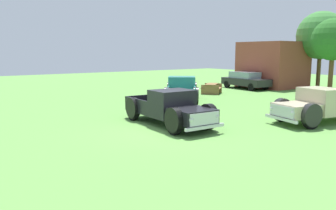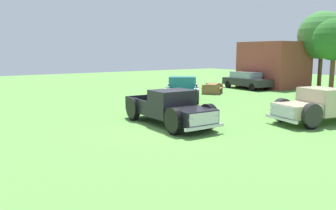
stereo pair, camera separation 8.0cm
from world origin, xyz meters
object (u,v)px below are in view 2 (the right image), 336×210
at_px(pickup_truck_foreground, 173,109).
at_px(sedan_distant_a, 246,80).
at_px(pickup_truck_behind_right, 319,106).
at_px(oak_tree_west, 322,35).
at_px(pickup_truck_behind_left, 182,89).
at_px(picnic_table, 212,87).
at_px(oak_tree_east, 334,40).

distance_m(pickup_truck_foreground, sedan_distant_a, 17.06).
distance_m(pickup_truck_behind_right, sedan_distant_a, 14.90).
xyz_separation_m(pickup_truck_foreground, pickup_truck_behind_right, (3.45, 5.99, 0.00)).
xyz_separation_m(pickup_truck_behind_right, oak_tree_west, (-8.65, 14.80, 4.00)).
distance_m(pickup_truck_behind_left, picnic_table, 4.76).
xyz_separation_m(oak_tree_east, oak_tree_west, (-3.02, 3.45, 0.54)).
xyz_separation_m(sedan_distant_a, oak_tree_east, (6.44, 2.62, 3.43)).
relative_size(pickup_truck_foreground, oak_tree_east, 0.91).
bearing_deg(pickup_truck_behind_left, oak_tree_east, 71.62).
bearing_deg(oak_tree_east, pickup_truck_behind_left, -108.38).
bearing_deg(oak_tree_east, sedan_distant_a, -157.88).
bearing_deg(picnic_table, pickup_truck_behind_left, -68.86).
distance_m(pickup_truck_behind_right, picnic_table, 11.95).
height_order(pickup_truck_behind_left, picnic_table, pickup_truck_behind_left).
relative_size(sedan_distant_a, picnic_table, 2.02).
distance_m(picnic_table, oak_tree_east, 10.12).
relative_size(pickup_truck_behind_left, sedan_distant_a, 1.14).
xyz_separation_m(pickup_truck_foreground, oak_tree_west, (-5.20, 20.79, 4.00)).
height_order(pickup_truck_behind_right, picnic_table, pickup_truck_behind_right).
height_order(pickup_truck_foreground, sedan_distant_a, pickup_truck_foreground).
distance_m(pickup_truck_foreground, pickup_truck_behind_left, 8.19).
xyz_separation_m(sedan_distant_a, oak_tree_west, (3.42, 6.07, 3.98)).
xyz_separation_m(picnic_table, oak_tree_west, (2.66, 10.95, 4.28)).
bearing_deg(pickup_truck_behind_right, sedan_distant_a, 144.12).
height_order(pickup_truck_foreground, oak_tree_east, oak_tree_east).
distance_m(pickup_truck_behind_left, sedan_distant_a, 9.64).
bearing_deg(pickup_truck_foreground, oak_tree_east, 97.18).
relative_size(pickup_truck_foreground, pickup_truck_behind_left, 1.00).
bearing_deg(oak_tree_east, pickup_truck_behind_right, -63.61).
xyz_separation_m(pickup_truck_foreground, pickup_truck_behind_left, (-6.15, 5.41, 0.01)).
height_order(pickup_truck_behind_left, oak_tree_east, oak_tree_east).
height_order(pickup_truck_behind_left, pickup_truck_behind_right, pickup_truck_behind_left).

